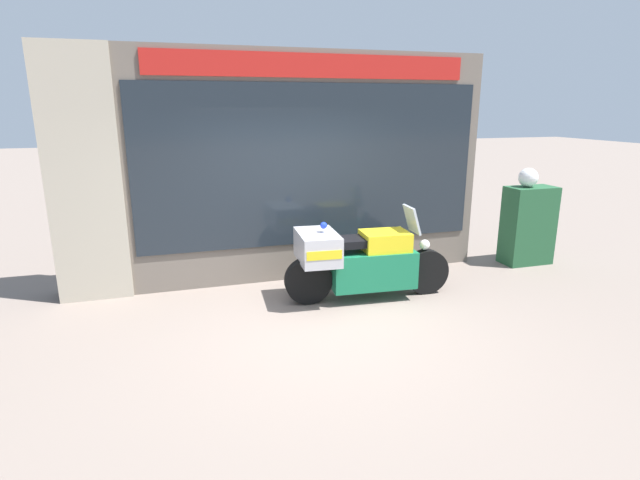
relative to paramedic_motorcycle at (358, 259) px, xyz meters
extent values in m
plane|color=gray|center=(-0.73, -0.78, -0.55)|extent=(60.00, 60.00, 0.00)
cube|color=#6B6056|center=(-0.73, 1.22, 1.09)|extent=(6.17, 0.40, 3.28)
cube|color=#B2A893|center=(-3.35, 1.25, 1.09)|extent=(0.92, 0.55, 3.28)
cube|color=#1E262D|center=(-0.30, 1.01, 1.14)|extent=(5.02, 0.02, 2.28)
cube|color=red|center=(-0.30, 1.00, 2.49)|extent=(4.52, 0.03, 0.32)
cube|color=slate|center=(-0.34, 1.23, -0.28)|extent=(4.80, 0.30, 0.55)
cube|color=silver|center=(-0.34, 1.37, 0.59)|extent=(4.80, 0.02, 1.23)
cube|color=beige|center=(-0.34, 1.23, 1.19)|extent=(4.80, 0.30, 0.02)
cube|color=#B7B2A8|center=(-2.15, 1.23, 1.23)|extent=(0.18, 0.04, 0.06)
cube|color=#195623|center=(-1.25, 1.23, 1.23)|extent=(0.18, 0.04, 0.06)
cube|color=black|center=(-0.34, 1.23, 1.23)|extent=(0.18, 0.04, 0.06)
cube|color=navy|center=(0.56, 1.23, 1.23)|extent=(0.18, 0.04, 0.06)
cube|color=#C68E19|center=(1.46, 1.23, 1.23)|extent=(0.18, 0.04, 0.06)
cube|color=yellow|center=(-2.03, 1.16, 0.13)|extent=(0.19, 0.03, 0.27)
cube|color=white|center=(-0.91, 1.16, 0.13)|extent=(0.19, 0.04, 0.27)
cube|color=red|center=(0.22, 1.16, 0.13)|extent=(0.19, 0.02, 0.27)
cube|color=#2D8E42|center=(1.34, 1.16, 0.13)|extent=(0.19, 0.02, 0.27)
cylinder|color=black|center=(0.97, -0.07, -0.24)|extent=(0.63, 0.18, 0.62)
cylinder|color=black|center=(-0.68, 0.05, -0.24)|extent=(0.63, 0.18, 0.62)
cube|color=#19754C|center=(0.19, -0.01, -0.14)|extent=(1.16, 0.60, 0.49)
cube|color=yellow|center=(0.36, -0.03, 0.22)|extent=(0.64, 0.51, 0.28)
cube|color=black|center=(-0.07, 0.00, 0.25)|extent=(0.68, 0.44, 0.10)
cube|color=#B7B7BC|center=(-0.55, 0.04, 0.21)|extent=(0.55, 0.81, 0.38)
cube|color=yellow|center=(-0.55, 0.04, 0.21)|extent=(0.50, 0.82, 0.11)
cube|color=#B2BCC6|center=(0.73, -0.05, 0.51)|extent=(0.16, 0.37, 0.37)
sphere|color=white|center=(0.93, -0.07, 0.15)|extent=(0.14, 0.14, 0.14)
sphere|color=blue|center=(-0.47, 0.03, 0.49)|extent=(0.09, 0.09, 0.09)
cube|color=#235633|center=(3.23, 0.69, 0.08)|extent=(0.79, 0.44, 1.27)
sphere|color=white|center=(3.14, 0.70, 0.87)|extent=(0.30, 0.30, 0.30)
camera|label=1|loc=(-2.33, -5.87, 1.96)|focal=28.00mm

